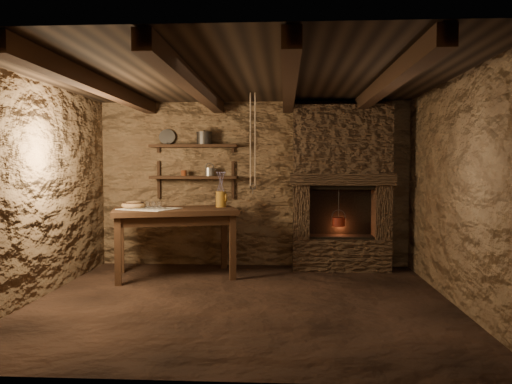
# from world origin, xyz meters

# --- Properties ---
(floor) EXTENTS (4.50, 4.50, 0.00)m
(floor) POSITION_xyz_m (0.00, 0.00, 0.00)
(floor) COLOR black
(floor) RESTS_ON ground
(back_wall) EXTENTS (4.50, 0.04, 2.40)m
(back_wall) POSITION_xyz_m (0.00, 2.00, 1.20)
(back_wall) COLOR #4E3724
(back_wall) RESTS_ON floor
(front_wall) EXTENTS (4.50, 0.04, 2.40)m
(front_wall) POSITION_xyz_m (0.00, -2.00, 1.20)
(front_wall) COLOR #4E3724
(front_wall) RESTS_ON floor
(left_wall) EXTENTS (0.04, 4.00, 2.40)m
(left_wall) POSITION_xyz_m (-2.25, 0.00, 1.20)
(left_wall) COLOR #4E3724
(left_wall) RESTS_ON floor
(right_wall) EXTENTS (0.04, 4.00, 2.40)m
(right_wall) POSITION_xyz_m (2.25, 0.00, 1.20)
(right_wall) COLOR #4E3724
(right_wall) RESTS_ON floor
(ceiling) EXTENTS (4.50, 4.00, 0.04)m
(ceiling) POSITION_xyz_m (0.00, 0.00, 2.40)
(ceiling) COLOR black
(ceiling) RESTS_ON back_wall
(beam_far_left) EXTENTS (0.14, 3.95, 0.16)m
(beam_far_left) POSITION_xyz_m (-1.50, 0.00, 2.31)
(beam_far_left) COLOR black
(beam_far_left) RESTS_ON ceiling
(beam_mid_left) EXTENTS (0.14, 3.95, 0.16)m
(beam_mid_left) POSITION_xyz_m (-0.50, 0.00, 2.31)
(beam_mid_left) COLOR black
(beam_mid_left) RESTS_ON ceiling
(beam_mid_right) EXTENTS (0.14, 3.95, 0.16)m
(beam_mid_right) POSITION_xyz_m (0.50, 0.00, 2.31)
(beam_mid_right) COLOR black
(beam_mid_right) RESTS_ON ceiling
(beam_far_right) EXTENTS (0.14, 3.95, 0.16)m
(beam_far_right) POSITION_xyz_m (1.50, 0.00, 2.31)
(beam_far_right) COLOR black
(beam_far_right) RESTS_ON ceiling
(shelf_lower) EXTENTS (1.25, 0.30, 0.04)m
(shelf_lower) POSITION_xyz_m (-0.85, 1.84, 1.30)
(shelf_lower) COLOR black
(shelf_lower) RESTS_ON back_wall
(shelf_upper) EXTENTS (1.25, 0.30, 0.04)m
(shelf_upper) POSITION_xyz_m (-0.85, 1.84, 1.75)
(shelf_upper) COLOR black
(shelf_upper) RESTS_ON back_wall
(hearth) EXTENTS (1.43, 0.51, 2.30)m
(hearth) POSITION_xyz_m (1.25, 1.77, 1.23)
(hearth) COLOR #39281C
(hearth) RESTS_ON floor
(work_table) EXTENTS (1.77, 1.30, 0.90)m
(work_table) POSITION_xyz_m (-0.99, 1.19, 0.49)
(work_table) COLOR black
(work_table) RESTS_ON floor
(linen_cloth) EXTENTS (0.84, 0.76, 0.01)m
(linen_cloth) POSITION_xyz_m (-1.30, 1.08, 0.91)
(linen_cloth) COLOR silver
(linen_cloth) RESTS_ON work_table
(pewter_cutlery_row) EXTENTS (0.61, 0.42, 0.01)m
(pewter_cutlery_row) POSITION_xyz_m (-1.30, 1.06, 0.92)
(pewter_cutlery_row) COLOR gray
(pewter_cutlery_row) RESTS_ON linen_cloth
(drinking_glasses) EXTENTS (0.22, 0.07, 0.09)m
(drinking_glasses) POSITION_xyz_m (-1.28, 1.21, 0.96)
(drinking_glasses) COLOR white
(drinking_glasses) RESTS_ON linen_cloth
(stoneware_jug) EXTENTS (0.17, 0.17, 0.49)m
(stoneware_jug) POSITION_xyz_m (-0.41, 1.46, 1.11)
(stoneware_jug) COLOR #90601B
(stoneware_jug) RESTS_ON work_table
(wooden_bowl) EXTENTS (0.42, 0.42, 0.11)m
(wooden_bowl) POSITION_xyz_m (-1.55, 1.21, 0.94)
(wooden_bowl) COLOR #9A7142
(wooden_bowl) RESTS_ON work_table
(iron_stockpot) EXTENTS (0.28, 0.28, 0.16)m
(iron_stockpot) POSITION_xyz_m (-0.70, 1.84, 1.85)
(iron_stockpot) COLOR #312E2B
(iron_stockpot) RESTS_ON shelf_upper
(tin_pan) EXTENTS (0.24, 0.12, 0.23)m
(tin_pan) POSITION_xyz_m (-1.26, 1.94, 1.89)
(tin_pan) COLOR #A4A49F
(tin_pan) RESTS_ON shelf_upper
(small_kettle) EXTENTS (0.19, 0.15, 0.18)m
(small_kettle) POSITION_xyz_m (-0.62, 1.84, 1.38)
(small_kettle) COLOR #A4A49F
(small_kettle) RESTS_ON shelf_lower
(rusty_tin) EXTENTS (0.11, 0.11, 0.08)m
(rusty_tin) POSITION_xyz_m (-1.00, 1.84, 1.36)
(rusty_tin) COLOR #5D2712
(rusty_tin) RESTS_ON shelf_lower
(red_pot) EXTENTS (0.20, 0.18, 0.54)m
(red_pot) POSITION_xyz_m (1.21, 1.72, 0.69)
(red_pot) COLOR maroon
(red_pot) RESTS_ON hearth
(hanging_ropes) EXTENTS (0.08, 0.08, 1.20)m
(hanging_ropes) POSITION_xyz_m (0.05, 1.05, 1.80)
(hanging_ropes) COLOR tan
(hanging_ropes) RESTS_ON ceiling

